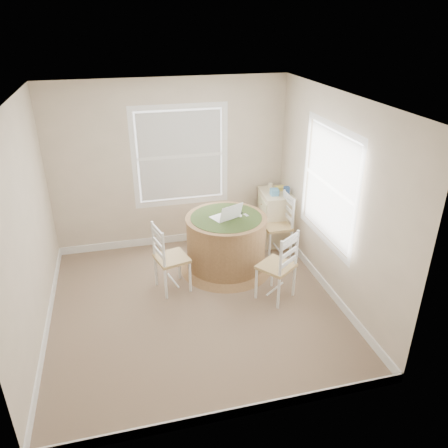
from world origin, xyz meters
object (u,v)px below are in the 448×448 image
object	(u,v)px
round_table	(226,241)
chair_near	(276,266)
chair_left	(172,258)
corner_chest	(275,217)
laptop	(226,216)
chair_right	(277,225)

from	to	relation	value
round_table	chair_near	world-z (taller)	chair_near
round_table	chair_left	size ratio (longest dim) A/B	1.40
corner_chest	laptop	bearing A→B (deg)	-141.98
chair_right	corner_chest	size ratio (longest dim) A/B	1.11
chair_left	corner_chest	size ratio (longest dim) A/B	1.11
chair_left	laptop	distance (m)	0.96
chair_near	corner_chest	world-z (taller)	chair_near
chair_left	laptop	size ratio (longest dim) A/B	2.09
round_table	chair_near	distance (m)	0.97
chair_near	corner_chest	xyz separation A→B (m)	(0.54, 1.50, -0.04)
chair_near	chair_right	size ratio (longest dim) A/B	1.00
chair_left	chair_right	world-z (taller)	same
chair_near	laptop	world-z (taller)	laptop
chair_near	laptop	xyz separation A→B (m)	(-0.45, 0.83, 0.38)
chair_right	laptop	size ratio (longest dim) A/B	2.09
corner_chest	chair_left	bearing A→B (deg)	-147.71
chair_near	chair_right	xyz separation A→B (m)	(0.42, 1.11, 0.00)
chair_near	corner_chest	distance (m)	1.59
round_table	corner_chest	world-z (taller)	corner_chest
laptop	corner_chest	distance (m)	1.27
chair_right	laptop	world-z (taller)	laptop
chair_near	corner_chest	bearing A→B (deg)	-145.75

